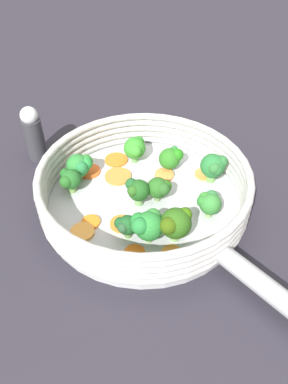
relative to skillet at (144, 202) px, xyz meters
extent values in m
plane|color=#26232C|center=(0.00, 0.00, -0.01)|extent=(4.00, 4.00, 0.00)
cylinder|color=#B2B5B7|center=(0.00, 0.00, 0.00)|extent=(0.32, 0.32, 0.01)
torus|color=#B8B6B2|center=(0.00, 0.00, 0.01)|extent=(0.33, 0.33, 0.01)
torus|color=#B8B6B2|center=(0.00, 0.00, 0.03)|extent=(0.33, 0.33, 0.01)
torus|color=#B8B6B2|center=(0.00, 0.00, 0.04)|extent=(0.33, 0.33, 0.01)
torus|color=#B8B6B2|center=(0.00, 0.00, 0.05)|extent=(0.33, 0.33, 0.01)
torus|color=#B8B6B2|center=(0.00, 0.00, 0.06)|extent=(0.33, 0.33, 0.01)
cylinder|color=#999B9E|center=(0.22, 0.13, 0.02)|extent=(0.18, 0.13, 0.03)
sphere|color=#B4B5B8|center=(0.14, 0.05, 0.01)|extent=(0.01, 0.01, 0.01)
sphere|color=#B5B2B7|center=(0.11, 0.11, 0.01)|extent=(0.01, 0.01, 0.01)
cylinder|color=orange|center=(0.05, -0.04, 0.01)|extent=(0.05, 0.05, 0.01)
cylinder|color=orange|center=(-0.08, -0.08, 0.01)|extent=(0.06, 0.06, 0.00)
cylinder|color=#F48A42|center=(-0.05, 0.04, 0.01)|extent=(0.05, 0.05, 0.01)
cylinder|color=orange|center=(-0.06, -0.04, 0.01)|extent=(0.05, 0.05, 0.00)
cylinder|color=orange|center=(-0.04, 0.11, 0.01)|extent=(0.05, 0.05, 0.00)
cylinder|color=orange|center=(0.12, 0.02, 0.01)|extent=(0.04, 0.04, 0.00)
cylinder|color=orange|center=(0.04, -0.09, 0.01)|extent=(0.03, 0.03, 0.00)
cylinder|color=#EF9A3E|center=(0.06, -0.10, 0.01)|extent=(0.04, 0.04, 0.01)
cylinder|color=orange|center=(0.11, -0.03, 0.01)|extent=(0.04, 0.04, 0.00)
cylinder|color=orange|center=(-0.11, -0.03, 0.01)|extent=(0.05, 0.05, 0.00)
cylinder|color=#87A769|center=(0.09, -0.01, 0.02)|extent=(0.01, 0.01, 0.02)
sphere|color=#25752E|center=(0.09, -0.01, 0.04)|extent=(0.04, 0.04, 0.04)
sphere|color=#217130|center=(0.09, -0.02, 0.05)|extent=(0.02, 0.02, 0.02)
sphere|color=#1F752C|center=(0.08, -0.02, 0.05)|extent=(0.02, 0.02, 0.02)
sphere|color=#2D772F|center=(0.08, 0.00, 0.04)|extent=(0.02, 0.02, 0.02)
cylinder|color=#6BA74E|center=(-0.03, 0.12, 0.02)|extent=(0.02, 0.02, 0.02)
sphere|color=#246C31|center=(-0.03, 0.12, 0.04)|extent=(0.04, 0.04, 0.04)
sphere|color=#28622F|center=(-0.03, 0.13, 0.05)|extent=(0.02, 0.02, 0.02)
sphere|color=#2A662F|center=(-0.01, 0.12, 0.05)|extent=(0.02, 0.02, 0.02)
sphere|color=#276731|center=(-0.01, 0.12, 0.04)|extent=(0.02, 0.02, 0.02)
cylinder|color=#679645|center=(-0.04, -0.11, 0.02)|extent=(0.01, 0.01, 0.02)
sphere|color=#1F5A22|center=(-0.04, -0.11, 0.03)|extent=(0.03, 0.03, 0.03)
sphere|color=#1B5B1D|center=(-0.05, -0.12, 0.04)|extent=(0.02, 0.02, 0.02)
sphere|color=#20561D|center=(-0.03, -0.12, 0.04)|extent=(0.02, 0.02, 0.02)
sphere|color=#25621F|center=(-0.05, -0.11, 0.04)|extent=(0.02, 0.02, 0.02)
cylinder|color=#84B065|center=(0.09, 0.03, 0.02)|extent=(0.01, 0.01, 0.02)
sphere|color=#275515|center=(0.09, 0.03, 0.04)|extent=(0.04, 0.04, 0.04)
sphere|color=#315D0D|center=(0.08, 0.04, 0.05)|extent=(0.02, 0.02, 0.02)
sphere|color=#314D0C|center=(0.10, 0.02, 0.05)|extent=(0.03, 0.03, 0.03)
cylinder|color=#8EA96E|center=(-0.07, -0.10, 0.01)|extent=(0.01, 0.01, 0.02)
sphere|color=#28742F|center=(-0.07, -0.10, 0.03)|extent=(0.04, 0.04, 0.04)
sphere|color=#29782A|center=(-0.07, -0.09, 0.04)|extent=(0.02, 0.02, 0.02)
sphere|color=#216D36|center=(-0.06, -0.09, 0.04)|extent=(0.02, 0.02, 0.02)
sphere|color=#227D34|center=(-0.07, -0.09, 0.04)|extent=(0.02, 0.02, 0.02)
cylinder|color=#6E9550|center=(0.07, -0.04, 0.02)|extent=(0.01, 0.01, 0.02)
sphere|color=#184D1F|center=(0.07, -0.04, 0.03)|extent=(0.03, 0.03, 0.03)
sphere|color=#174721|center=(0.07, -0.05, 0.03)|extent=(0.02, 0.02, 0.02)
sphere|color=#224829|center=(0.08, -0.04, 0.04)|extent=(0.02, 0.02, 0.02)
cylinder|color=#63964E|center=(-0.10, 0.00, 0.02)|extent=(0.01, 0.01, 0.02)
sphere|color=#308627|center=(-0.10, 0.00, 0.04)|extent=(0.04, 0.04, 0.04)
sphere|color=#378F23|center=(-0.09, 0.00, 0.04)|extent=(0.02, 0.02, 0.02)
sphere|color=#348A29|center=(-0.09, 0.00, 0.04)|extent=(0.02, 0.02, 0.02)
sphere|color=#287E22|center=(-0.11, 0.01, 0.04)|extent=(0.02, 0.02, 0.02)
cylinder|color=#62904D|center=(-0.07, 0.06, 0.01)|extent=(0.02, 0.02, 0.01)
sphere|color=#296E1E|center=(-0.07, 0.06, 0.03)|extent=(0.04, 0.04, 0.04)
sphere|color=#256F28|center=(-0.08, 0.07, 0.04)|extent=(0.02, 0.02, 0.02)
sphere|color=#217516|center=(-0.07, 0.07, 0.04)|extent=(0.02, 0.02, 0.02)
cylinder|color=#7CA158|center=(0.05, 0.09, 0.02)|extent=(0.01, 0.01, 0.02)
sphere|color=#307731|center=(0.05, 0.09, 0.03)|extent=(0.03, 0.03, 0.03)
sphere|color=#317F29|center=(0.04, 0.09, 0.03)|extent=(0.02, 0.02, 0.02)
sphere|color=#2E6D38|center=(0.04, 0.10, 0.04)|extent=(0.02, 0.02, 0.02)
sphere|color=#286E28|center=(0.05, 0.08, 0.03)|extent=(0.02, 0.02, 0.02)
cylinder|color=#6A8651|center=(0.01, 0.02, 0.02)|extent=(0.01, 0.01, 0.02)
sphere|color=#245A1D|center=(0.01, 0.02, 0.03)|extent=(0.03, 0.03, 0.03)
sphere|color=#256413|center=(0.01, 0.03, 0.03)|extent=(0.02, 0.02, 0.02)
sphere|color=#265521|center=(0.01, 0.03, 0.04)|extent=(0.02, 0.02, 0.02)
cylinder|color=#6EA058|center=(0.01, -0.01, 0.02)|extent=(0.01, 0.01, 0.02)
sphere|color=#1D511B|center=(0.01, -0.01, 0.04)|extent=(0.03, 0.03, 0.03)
sphere|color=#26561C|center=(0.02, -0.02, 0.04)|extent=(0.02, 0.02, 0.02)
sphere|color=#1A4F24|center=(0.00, -0.02, 0.04)|extent=(0.02, 0.02, 0.02)
sphere|color=#184B14|center=(0.00, -0.02, 0.04)|extent=(0.02, 0.02, 0.02)
cylinder|color=#333338|center=(-0.16, -0.17, 0.03)|extent=(0.03, 0.03, 0.08)
sphere|color=silver|center=(-0.16, -0.17, 0.08)|extent=(0.03, 0.03, 0.03)
camera|label=1|loc=(0.43, -0.07, 0.43)|focal=35.00mm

